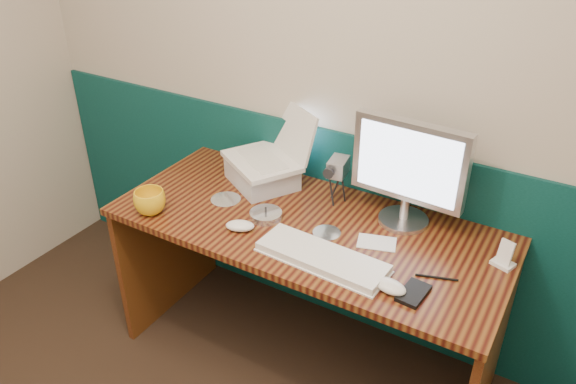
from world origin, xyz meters
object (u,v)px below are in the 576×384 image
Objects in this scene: laptop at (261,135)px; camcorder at (337,182)px; desk at (305,295)px; monitor at (409,172)px; keyboard at (322,258)px; mug at (150,202)px.

laptop is 0.39m from camcorder.
laptop is at bearing 151.14° from desk.
keyboard is at bearing -108.51° from monitor.
desk is 4.80× the size of laptop.
keyboard is at bearing -6.16° from laptop.
mug reaches higher than keyboard.
mug is at bearing -156.40° from desk.
laptop is 0.55m from mug.
desk is 3.55× the size of monitor.
monitor is 3.47× the size of mug.
monitor is 1.05m from mug.
monitor is 0.93× the size of keyboard.
laptop is at bearing -174.73° from monitor.
camcorder is (-0.30, 0.00, -0.13)m from monitor.
desk is 0.72m from laptop.
laptop is 1.80× the size of camcorder.
monitor is at bearing 32.14° from desk.
camcorder reaches higher than desk.
monitor is at bearing 32.67° from laptop.
monitor is (0.33, 0.21, 0.60)m from desk.
desk is 0.47m from keyboard.
desk is at bearing -144.56° from monitor.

